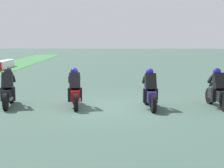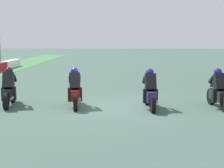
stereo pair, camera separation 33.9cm
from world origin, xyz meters
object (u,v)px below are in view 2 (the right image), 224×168
at_px(rider_lane_c, 75,91).
at_px(rider_lane_b, 150,92).
at_px(rider_lane_d, 9,90).
at_px(rider_lane_a, 218,92).

bearing_deg(rider_lane_c, rider_lane_b, -103.20).
bearing_deg(rider_lane_b, rider_lane_c, 81.66).
relative_size(rider_lane_b, rider_lane_c, 1.00).
bearing_deg(rider_lane_c, rider_lane_d, 79.12).
height_order(rider_lane_b, rider_lane_c, same).
xyz_separation_m(rider_lane_a, rider_lane_b, (-0.15, 2.58, 0.00)).
xyz_separation_m(rider_lane_a, rider_lane_c, (0.06, 5.43, 0.00)).
distance_m(rider_lane_b, rider_lane_c, 2.86).
xyz_separation_m(rider_lane_c, rider_lane_d, (0.09, 2.57, 0.00)).
bearing_deg(rider_lane_b, rider_lane_d, 82.76).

